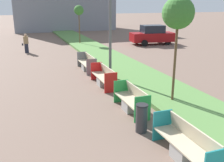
# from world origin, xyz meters

# --- Properties ---
(planter_grass_strip) EXTENTS (2.80, 120.00, 0.18)m
(planter_grass_strip) POSITION_xyz_m (3.20, 12.00, 0.09)
(planter_grass_strip) COLOR #568442
(planter_grass_strip) RESTS_ON ground
(bench_teal_frame) EXTENTS (0.65, 2.32, 0.94)m
(bench_teal_frame) POSITION_xyz_m (0.94, 3.58, 0.37)
(bench_teal_frame) COLOR #9E9B96
(bench_teal_frame) RESTS_ON ground
(bench_green_frame) EXTENTS (0.65, 2.05, 0.94)m
(bench_green_frame) POSITION_xyz_m (0.94, 7.05, 0.37)
(bench_green_frame) COLOR #9E9B96
(bench_green_frame) RESTS_ON ground
(bench_red_frame) EXTENTS (0.65, 2.32, 0.94)m
(bench_red_frame) POSITION_xyz_m (0.94, 10.43, 0.37)
(bench_red_frame) COLOR #9E9B96
(bench_red_frame) RESTS_ON ground
(bench_grey_frame) EXTENTS (0.65, 2.37, 0.94)m
(bench_grey_frame) POSITION_xyz_m (0.94, 13.70, 0.38)
(bench_grey_frame) COLOR #9E9B96
(bench_grey_frame) RESTS_ON ground
(litter_bin) EXTENTS (0.39, 0.39, 0.93)m
(litter_bin) POSITION_xyz_m (0.54, 5.39, 0.47)
(litter_bin) COLOR #2D2D30
(litter_bin) RESTS_ON ground
(sapling_tree_near) EXTENTS (1.21, 1.21, 4.23)m
(sapling_tree_near) POSITION_xyz_m (2.81, 7.16, 3.59)
(sapling_tree_near) COLOR brown
(sapling_tree_near) RESTS_ON ground
(sapling_tree_far) EXTENTS (0.91, 0.91, 3.73)m
(sapling_tree_far) POSITION_xyz_m (2.81, 23.58, 3.20)
(sapling_tree_far) COLOR brown
(sapling_tree_far) RESTS_ON ground
(pedestrian_walking) EXTENTS (0.53, 0.24, 1.57)m
(pedestrian_walking) POSITION_xyz_m (-2.28, 20.92, 0.79)
(pedestrian_walking) COLOR #232633
(pedestrian_walking) RESTS_ON ground
(parked_car_distant) EXTENTS (4.39, 2.29, 1.86)m
(parked_car_distant) POSITION_xyz_m (9.56, 21.46, 0.91)
(parked_car_distant) COLOR maroon
(parked_car_distant) RESTS_ON ground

